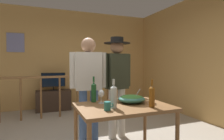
# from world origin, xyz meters

# --- Properties ---
(back_wall) EXTENTS (5.27, 0.10, 2.82)m
(back_wall) POSITION_xyz_m (0.00, 2.92, 1.41)
(back_wall) COLOR tan
(back_wall) RESTS_ON ground_plane
(side_wall_right) EXTENTS (0.10, 4.37, 2.82)m
(side_wall_right) POSITION_xyz_m (2.64, 0.87, 1.41)
(side_wall_right) COLOR tan
(side_wall_right) RESTS_ON ground_plane
(framed_picture) EXTENTS (0.42, 0.03, 0.50)m
(framed_picture) POSITION_xyz_m (-1.32, 2.86, 1.82)
(framed_picture) COLOR #7679A8
(stair_railing) EXTENTS (3.43, 0.10, 1.03)m
(stair_railing) POSITION_xyz_m (-0.27, 1.88, 0.63)
(stair_railing) COLOR brown
(stair_railing) RESTS_ON ground_plane
(tv_console) EXTENTS (0.90, 0.40, 0.54)m
(tv_console) POSITION_xyz_m (-0.40, 2.57, 0.27)
(tv_console) COLOR #38281E
(tv_console) RESTS_ON ground_plane
(flat_screen_tv) EXTENTS (0.62, 0.12, 0.48)m
(flat_screen_tv) POSITION_xyz_m (-0.40, 2.53, 0.82)
(flat_screen_tv) COLOR black
(flat_screen_tv) RESTS_ON tv_console
(serving_table) EXTENTS (1.16, 0.80, 0.74)m
(serving_table) POSITION_xyz_m (0.24, -0.54, 0.66)
(serving_table) COLOR brown
(serving_table) RESTS_ON ground_plane
(salad_bowl) EXTENTS (0.36, 0.36, 0.19)m
(salad_bowl) POSITION_xyz_m (0.41, -0.43, 0.80)
(salad_bowl) COLOR #337060
(salad_bowl) RESTS_ON serving_table
(wine_glass) EXTENTS (0.09, 0.09, 0.18)m
(wine_glass) POSITION_xyz_m (0.02, -0.32, 0.86)
(wine_glass) COLOR silver
(wine_glass) RESTS_ON serving_table
(wine_bottle_amber) EXTENTS (0.07, 0.07, 0.34)m
(wine_bottle_amber) POSITION_xyz_m (0.52, -0.75, 0.88)
(wine_bottle_amber) COLOR brown
(wine_bottle_amber) RESTS_ON serving_table
(wine_bottle_green) EXTENTS (0.07, 0.07, 0.35)m
(wine_bottle_green) POSITION_xyz_m (-0.05, -0.20, 0.88)
(wine_bottle_green) COLOR #1E5628
(wine_bottle_green) RESTS_ON serving_table
(wine_bottle_clear) EXTENTS (0.08, 0.08, 0.34)m
(wine_bottle_clear) POSITION_xyz_m (0.07, -0.62, 0.89)
(wine_bottle_clear) COLOR silver
(wine_bottle_clear) RESTS_ON serving_table
(mug_teal) EXTENTS (0.11, 0.08, 0.10)m
(mug_teal) POSITION_xyz_m (-0.03, -0.70, 0.79)
(mug_teal) COLOR teal
(mug_teal) RESTS_ON serving_table
(person_standing_left) EXTENTS (0.59, 0.27, 1.68)m
(person_standing_left) POSITION_xyz_m (-0.01, 0.26, 1.00)
(person_standing_left) COLOR #3D5684
(person_standing_left) RESTS_ON ground_plane
(person_standing_right) EXTENTS (0.54, 0.45, 1.71)m
(person_standing_right) POSITION_xyz_m (0.49, 0.26, 1.03)
(person_standing_right) COLOR beige
(person_standing_right) RESTS_ON ground_plane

